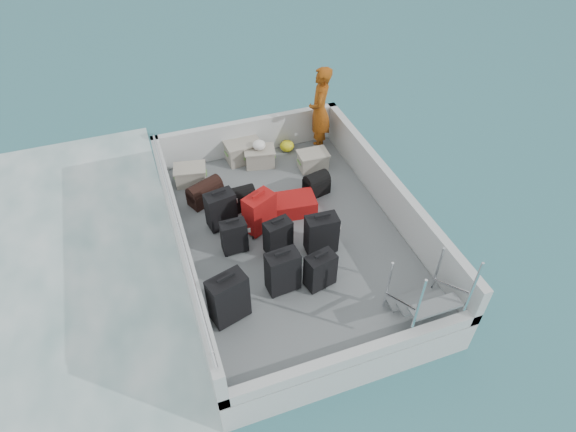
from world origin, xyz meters
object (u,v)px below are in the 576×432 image
(suitcase_1, at_px, (234,237))
(suitcase_2, at_px, (221,210))
(suitcase_3, at_px, (283,272))
(crate_1, at_px, (243,151))
(suitcase_0, at_px, (229,299))
(passenger, at_px, (320,111))
(suitcase_4, at_px, (278,237))
(crate_3, at_px, (313,161))
(crate_2, at_px, (260,157))
(suitcase_8, at_px, (294,205))
(suitcase_5, at_px, (259,213))
(suitcase_6, at_px, (320,271))
(suitcase_7, at_px, (321,234))
(crate_0, at_px, (191,176))

(suitcase_1, bearing_deg, suitcase_2, 93.80)
(suitcase_3, distance_m, crate_1, 3.25)
(suitcase_0, bearing_deg, passenger, 35.15)
(suitcase_4, xyz_separation_m, crate_3, (1.30, 1.82, -0.15))
(suitcase_0, distance_m, crate_2, 3.50)
(suitcase_8, relative_size, crate_2, 1.35)
(suitcase_4, bearing_deg, crate_3, 43.11)
(suitcase_2, bearing_deg, suitcase_5, -36.23)
(suitcase_6, height_order, crate_2, suitcase_6)
(passenger, bearing_deg, crate_2, -58.96)
(suitcase_7, bearing_deg, suitcase_5, 136.94)
(suitcase_0, distance_m, suitcase_7, 1.80)
(suitcase_1, xyz_separation_m, suitcase_8, (1.17, 0.56, -0.15))
(suitcase_1, relative_size, suitcase_8, 0.81)
(suitcase_2, xyz_separation_m, suitcase_4, (0.68, -0.86, -0.03))
(suitcase_8, xyz_separation_m, crate_3, (0.76, 1.03, 0.01))
(suitcase_1, distance_m, crate_3, 2.50)
(suitcase_0, xyz_separation_m, suitcase_4, (1.01, 0.95, -0.09))
(suitcase_2, xyz_separation_m, passenger, (2.30, 1.50, 0.52))
(suitcase_4, bearing_deg, suitcase_1, 148.27)
(suitcase_6, distance_m, suitcase_8, 1.64)
(suitcase_1, relative_size, suitcase_5, 0.86)
(suitcase_7, xyz_separation_m, crate_1, (-0.48, 2.70, -0.15))
(suitcase_8, height_order, crate_2, crate_2)
(suitcase_8, bearing_deg, suitcase_0, 144.77)
(suitcase_0, relative_size, crate_1, 1.25)
(suitcase_7, relative_size, crate_3, 1.31)
(suitcase_3, bearing_deg, crate_0, 100.26)
(suitcase_5, relative_size, crate_1, 1.09)
(suitcase_2, relative_size, suitcase_3, 0.94)
(suitcase_5, xyz_separation_m, passenger, (1.74, 1.77, 0.52))
(passenger, bearing_deg, suitcase_6, 4.35)
(crate_0, height_order, passenger, passenger)
(suitcase_6, xyz_separation_m, passenger, (1.28, 3.19, 0.56))
(suitcase_2, relative_size, passenger, 0.39)
(suitcase_6, bearing_deg, suitcase_2, 108.77)
(suitcase_8, xyz_separation_m, crate_1, (-0.40, 1.72, 0.05))
(suitcase_4, bearing_deg, crate_0, 102.40)
(suitcase_0, height_order, suitcase_3, suitcase_0)
(crate_1, bearing_deg, suitcase_3, -95.60)
(suitcase_2, xyz_separation_m, crate_1, (0.82, 1.65, -0.14))
(crate_0, xyz_separation_m, crate_3, (2.24, -0.32, -0.00))
(crate_0, bearing_deg, crate_2, 4.88)
(suitcase_0, xyz_separation_m, crate_3, (2.31, 2.77, -0.23))
(crate_1, bearing_deg, passenger, -5.92)
(suitcase_3, bearing_deg, crate_3, 55.15)
(passenger, bearing_deg, suitcase_5, -18.28)
(suitcase_8, bearing_deg, suitcase_5, 114.10)
(suitcase_7, xyz_separation_m, crate_3, (0.67, 2.02, -0.18))
(suitcase_3, xyz_separation_m, crate_1, (0.32, 3.23, -0.16))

